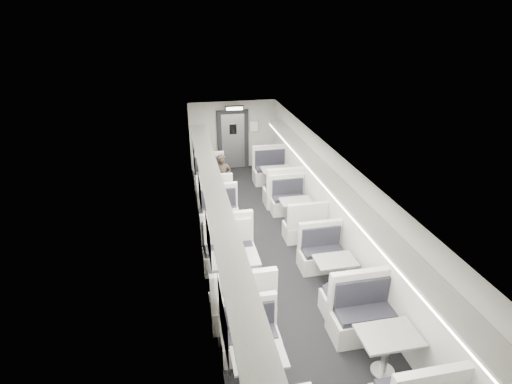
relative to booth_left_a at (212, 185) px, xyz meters
name	(u,v)px	position (x,y,z in m)	size (l,w,h in m)	color
room	(273,214)	(1.00, -3.70, 0.83)	(3.24, 12.24, 2.64)	black
booth_left_a	(212,185)	(0.00, 0.00, 0.00)	(1.01, 2.05, 1.10)	silver
booth_left_b	(223,228)	(0.00, -2.67, 0.01)	(1.05, 2.13, 1.14)	silver
booth_left_c	(235,274)	(0.00, -4.64, 0.05)	(1.16, 2.35, 1.26)	silver
booth_left_d	(259,372)	(0.00, -6.98, -0.02)	(0.96, 1.96, 1.05)	silver
booth_right_a	(277,181)	(2.00, -0.13, 0.04)	(1.12, 2.27, 1.21)	silver
booth_right_b	(296,212)	(2.00, -2.20, -0.01)	(0.99, 2.01, 1.07)	silver
booth_right_c	(334,274)	(2.00, -4.93, -0.01)	(0.99, 2.00, 1.07)	silver
booth_right_d	(386,353)	(2.00, -7.07, 0.04)	(1.11, 2.26, 1.21)	silver
passenger	(223,178)	(0.30, -0.32, 0.35)	(0.52, 0.34, 1.43)	black
window_a	(194,159)	(-0.49, -0.30, 0.98)	(0.02, 1.18, 0.84)	black
window_b	(200,191)	(-0.49, -2.50, 0.98)	(0.02, 1.18, 0.84)	black
window_c	(209,239)	(-0.49, -4.70, 0.98)	(0.02, 1.18, 0.84)	black
window_d	(223,321)	(-0.49, -6.90, 0.98)	(0.02, 1.18, 0.84)	black
luggage_rack_left	(216,195)	(-0.24, -4.00, 1.55)	(0.46, 10.40, 0.09)	silver
luggage_rack_right	(335,185)	(2.24, -4.00, 1.55)	(0.46, 10.40, 0.09)	silver
vestibule_door	(233,140)	(1.00, 2.24, 0.67)	(1.10, 0.13, 2.10)	black
exit_sign	(234,108)	(1.00, 1.75, 1.91)	(0.62, 0.12, 0.16)	black
wall_notice	(254,126)	(1.75, 2.22, 1.13)	(0.32, 0.02, 0.40)	white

